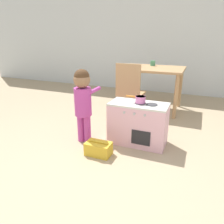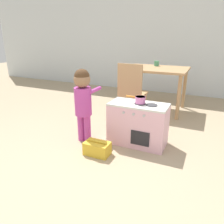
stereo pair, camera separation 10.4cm
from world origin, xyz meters
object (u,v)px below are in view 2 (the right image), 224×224
object	(u,v)px
dining_chair_near	(132,92)
child_figure	(83,96)
toy_pot	(140,99)
cup_on_table	(157,63)
dining_table	(156,74)
play_kitchen	(138,124)
toy_basket	(97,148)

from	to	relation	value
dining_chair_near	child_figure	bearing A→B (deg)	-109.41
toy_pot	dining_chair_near	world-z (taller)	dining_chair_near
toy_pot	cup_on_table	size ratio (longest dim) A/B	2.68
cup_on_table	dining_table	bearing A→B (deg)	-77.67
play_kitchen	dining_table	size ratio (longest dim) A/B	0.66
play_kitchen	child_figure	distance (m)	0.72
play_kitchen	cup_on_table	xyz separation A→B (m)	(-0.20, 1.55, 0.52)
toy_pot	cup_on_table	distance (m)	1.58
toy_pot	cup_on_table	bearing A→B (deg)	97.66
toy_pot	dining_chair_near	bearing A→B (deg)	117.21
toy_pot	child_figure	distance (m)	0.66
child_figure	cup_on_table	bearing A→B (deg)	76.58
play_kitchen	toy_pot	size ratio (longest dim) A/B	2.90
toy_pot	toy_basket	distance (m)	0.73
toy_basket	dining_chair_near	size ratio (longest dim) A/B	0.32
dining_chair_near	cup_on_table	world-z (taller)	dining_chair_near
toy_pot	toy_basket	size ratio (longest dim) A/B	0.84
toy_pot	dining_chair_near	size ratio (longest dim) A/B	0.26
toy_pot	child_figure	xyz separation A→B (m)	(-0.63, -0.21, 0.01)
toy_basket	cup_on_table	size ratio (longest dim) A/B	3.21
toy_pot	toy_basket	xyz separation A→B (m)	(-0.33, -0.44, -0.48)
dining_chair_near	toy_pot	bearing A→B (deg)	-62.79
dining_table	toy_pot	bearing A→B (deg)	-83.12
child_figure	toy_basket	bearing A→B (deg)	-37.42
play_kitchen	cup_on_table	size ratio (longest dim) A/B	7.79
toy_basket	dining_table	world-z (taller)	dining_table
toy_basket	dining_chair_near	distance (m)	1.14
toy_basket	toy_pot	bearing A→B (deg)	53.03
child_figure	toy_basket	world-z (taller)	child_figure
dining_table	cup_on_table	bearing A→B (deg)	102.33
toy_basket	play_kitchen	bearing A→B (deg)	54.09
toy_pot	cup_on_table	world-z (taller)	cup_on_table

